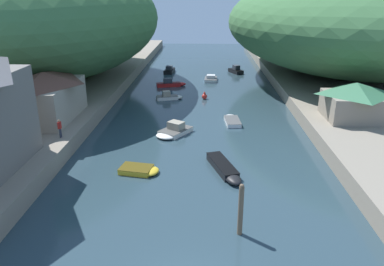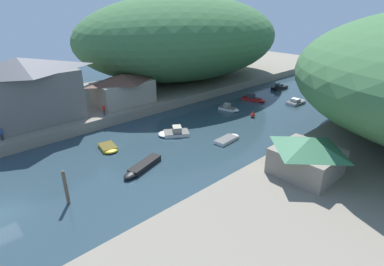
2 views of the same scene
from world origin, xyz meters
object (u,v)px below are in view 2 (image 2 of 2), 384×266
(boat_far_upstream, at_px, (174,133))
(person_on_quay, at_px, (1,133))
(boat_yellow_tender, at_px, (229,108))
(boat_moored_right, at_px, (297,102))
(person_by_boathouse, at_px, (104,109))
(boat_open_rowboat, at_px, (281,87))
(right_bank_cottage, at_px, (307,155))
(boathouse_shed, at_px, (124,88))
(boat_red_skiff, at_px, (228,139))
(boat_near_quay, at_px, (254,99))
(boat_small_dinghy, at_px, (337,99))
(boat_cabin_cruiser, at_px, (109,148))
(channel_buoy_near, at_px, (253,115))
(boat_far_right_bank, at_px, (141,167))
(waterfront_building, at_px, (24,91))

(boat_far_upstream, distance_m, person_on_quay, 21.04)
(boat_yellow_tender, xyz_separation_m, boat_far_upstream, (1.65, -13.55, 0.02))
(boat_yellow_tender, distance_m, boat_moored_right, 13.30)
(boat_yellow_tender, relative_size, person_by_boathouse, 2.25)
(boat_open_rowboat, bearing_deg, boat_far_upstream, -79.29)
(right_bank_cottage, height_order, person_by_boathouse, right_bank_cottage)
(boathouse_shed, bearing_deg, boat_moored_right, 55.93)
(right_bank_cottage, bearing_deg, boathouse_shed, -178.04)
(boat_red_skiff, distance_m, person_on_quay, 27.94)
(boat_yellow_tender, distance_m, boat_near_quay, 7.47)
(boat_moored_right, distance_m, boat_small_dinghy, 7.88)
(boat_far_upstream, bearing_deg, boat_yellow_tender, -50.11)
(boathouse_shed, xyz_separation_m, boat_cabin_cruiser, (11.02, -9.05, -3.78))
(channel_buoy_near, distance_m, person_on_quay, 34.74)
(boat_far_right_bank, distance_m, boat_open_rowboat, 41.53)
(boat_far_upstream, distance_m, person_by_boathouse, 11.15)
(right_bank_cottage, xyz_separation_m, boat_far_upstream, (-18.43, -1.31, -3.10))
(waterfront_building, xyz_separation_m, person_by_boathouse, (4.31, 8.84, -3.58))
(boat_far_right_bank, distance_m, boat_moored_right, 34.15)
(boat_open_rowboat, bearing_deg, person_on_quay, -92.87)
(channel_buoy_near, bearing_deg, boat_red_skiff, -71.77)
(right_bank_cottage, xyz_separation_m, channel_buoy_near, (-15.29, 12.42, -3.03))
(boat_open_rowboat, xyz_separation_m, channel_buoy_near, (6.45, -18.35, 0.02))
(waterfront_building, height_order, boathouse_shed, waterfront_building)
(boat_far_upstream, bearing_deg, boat_small_dinghy, -72.00)
(right_bank_cottage, bearing_deg, boat_cabin_cruiser, -153.53)
(boat_small_dinghy, bearing_deg, person_on_quay, -136.41)
(right_bank_cottage, relative_size, boat_far_upstream, 1.29)
(boat_moored_right, height_order, person_on_quay, person_on_quay)
(boat_moored_right, bearing_deg, boat_far_upstream, -96.40)
(boat_open_rowboat, height_order, channel_buoy_near, boat_open_rowboat)
(boat_far_right_bank, height_order, boat_moored_right, boat_moored_right)
(boat_far_upstream, relative_size, boat_moored_right, 1.06)
(boat_far_right_bank, distance_m, person_by_boathouse, 15.16)
(boathouse_shed, xyz_separation_m, boat_open_rowboat, (9.63, 31.84, -3.60))
(boat_yellow_tender, height_order, boat_open_rowboat, boat_open_rowboat)
(boat_cabin_cruiser, bearing_deg, waterfront_building, -56.10)
(boat_far_right_bank, height_order, boat_open_rowboat, boat_open_rowboat)
(boat_far_upstream, height_order, boat_moored_right, boat_far_upstream)
(boat_red_skiff, relative_size, channel_buoy_near, 3.84)
(boat_moored_right, bearing_deg, boat_yellow_tender, -113.04)
(right_bank_cottage, relative_size, boat_open_rowboat, 1.26)
(boathouse_shed, height_order, boat_red_skiff, boathouse_shed)
(boat_open_rowboat, height_order, person_on_quay, person_on_quay)
(boat_yellow_tender, distance_m, channel_buoy_near, 4.79)
(boat_yellow_tender, xyz_separation_m, boat_moored_right, (5.81, 11.96, -0.03))
(boathouse_shed, xyz_separation_m, boat_far_right_bank, (17.87, -8.86, -3.70))
(boathouse_shed, relative_size, boat_cabin_cruiser, 2.87)
(boat_yellow_tender, bearing_deg, boat_cabin_cruiser, -14.94)
(boat_red_skiff, height_order, boat_near_quay, boat_near_quay)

